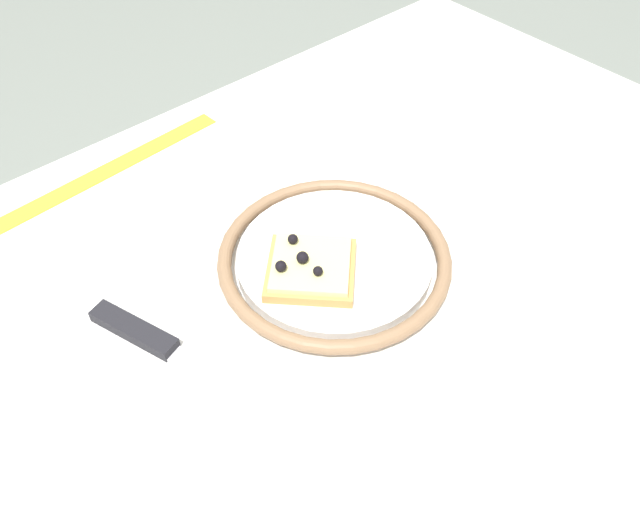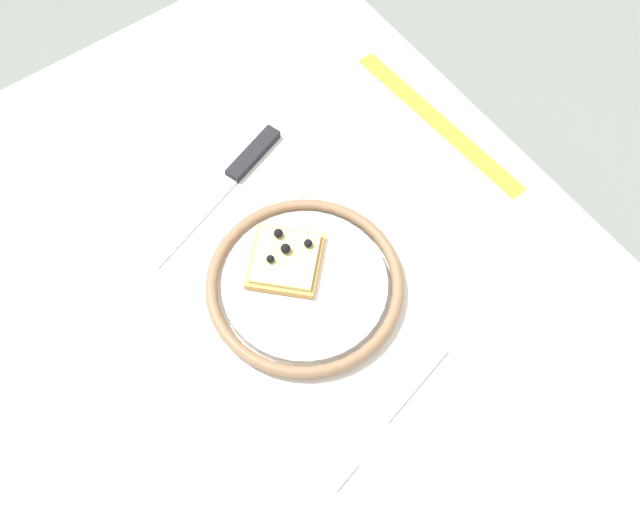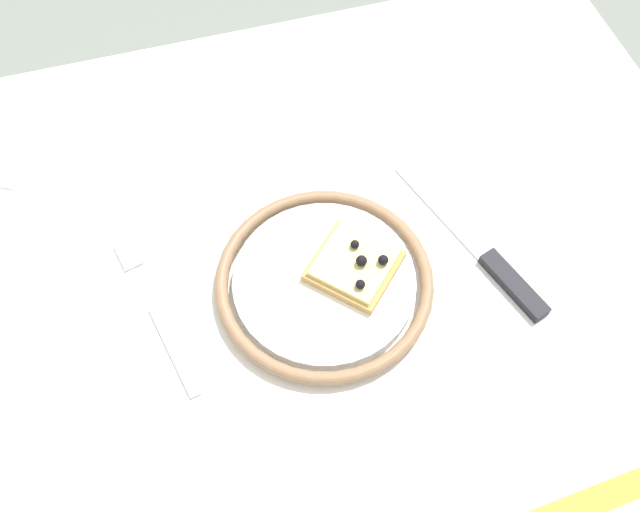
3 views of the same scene
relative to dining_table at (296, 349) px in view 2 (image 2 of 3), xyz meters
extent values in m
plane|color=slate|center=(0.00, 0.00, -0.66)|extent=(6.00, 6.00, 0.00)
cube|color=white|center=(0.00, 0.00, 0.07)|extent=(1.02, 0.75, 0.04)
cylinder|color=#4C4742|center=(0.45, -0.31, -0.30)|extent=(0.05, 0.05, 0.71)
cylinder|color=white|center=(0.03, -0.03, 0.10)|extent=(0.19, 0.19, 0.02)
torus|color=#8C6B4C|center=(0.03, -0.03, 0.10)|extent=(0.23, 0.23, 0.01)
cube|color=tan|center=(0.06, -0.03, 0.11)|extent=(0.12, 0.12, 0.01)
cube|color=#E7E28D|center=(0.06, -0.03, 0.12)|extent=(0.10, 0.10, 0.01)
sphere|color=black|center=(0.09, -0.04, 0.13)|extent=(0.01, 0.01, 0.01)
sphere|color=black|center=(0.06, -0.04, 0.13)|extent=(0.01, 0.01, 0.01)
sphere|color=black|center=(0.06, -0.06, 0.13)|extent=(0.01, 0.01, 0.01)
sphere|color=black|center=(0.06, -0.01, 0.13)|extent=(0.01, 0.01, 0.01)
cube|color=silver|center=(0.18, 0.02, 0.09)|extent=(0.06, 0.15, 0.00)
cube|color=black|center=(0.22, -0.09, 0.10)|extent=(0.05, 0.09, 0.01)
cube|color=#BEBEBE|center=(-0.14, -0.06, 0.09)|extent=(0.04, 0.11, 0.00)
cube|color=#BEBEBE|center=(-0.17, 0.06, 0.09)|extent=(0.03, 0.04, 0.00)
cube|color=yellow|center=(0.12, -0.32, 0.09)|extent=(0.29, 0.04, 0.00)
camera|label=1|loc=(0.33, 0.29, 0.57)|focal=36.50mm
camera|label=2|loc=(-0.31, 0.19, 0.93)|focal=44.62mm
camera|label=3|loc=(-0.07, -0.36, 0.74)|focal=38.51mm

